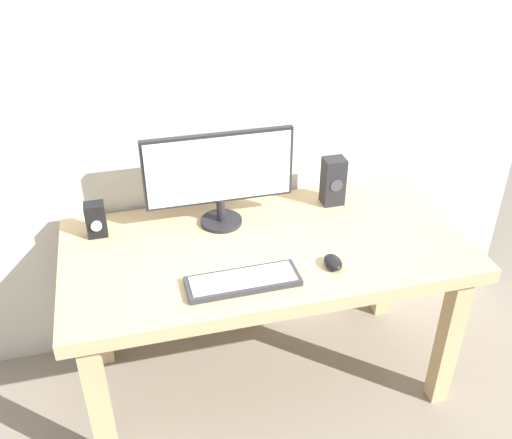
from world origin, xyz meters
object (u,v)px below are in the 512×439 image
desk (266,263)px  keyboard_primary (243,281)px  audio_controller (96,220)px  speaker_right (333,181)px  monitor (219,174)px  mouse (333,262)px

desk → keyboard_primary: bearing=-123.5°
audio_controller → keyboard_primary: bearing=-42.4°
speaker_right → audio_controller: (-1.02, -0.01, -0.04)m
desk → monitor: bearing=125.3°
monitor → mouse: size_ratio=6.20×
speaker_right → audio_controller: 1.02m
keyboard_primary → audio_controller: bearing=137.6°
keyboard_primary → speaker_right: size_ratio=1.93×
monitor → keyboard_primary: 0.48m
mouse → speaker_right: speaker_right is taller
keyboard_primary → mouse: mouse is taller
desk → speaker_right: (0.37, 0.24, 0.21)m
desk → monitor: 0.41m
desk → mouse: (0.20, -0.21, 0.12)m
desk → audio_controller: audio_controller is taller
mouse → audio_controller: 0.96m
speaker_right → audio_controller: speaker_right is taller
desk → speaker_right: speaker_right is taller
keyboard_primary → mouse: 0.35m
keyboard_primary → audio_controller: (-0.50, 0.46, 0.06)m
desk → audio_controller: bearing=160.5°
keyboard_primary → audio_controller: audio_controller is taller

